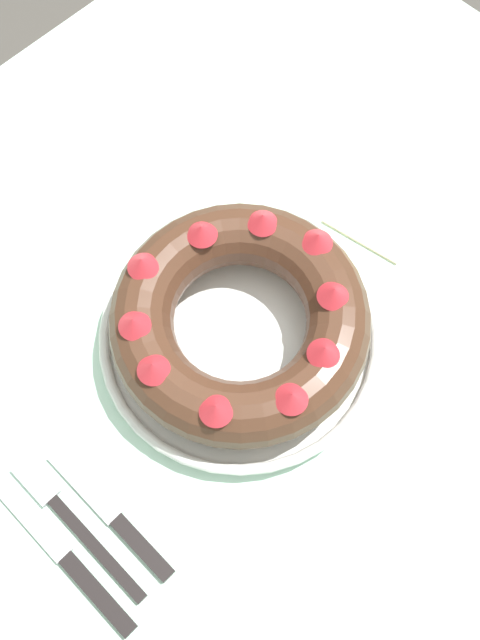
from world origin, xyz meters
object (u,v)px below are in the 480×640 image
bundt_cake (240,320)px  cake_knife (118,521)px  serving_dish (240,337)px  fork (69,518)px  serving_knife (68,560)px  napkin (389,199)px

bundt_cake → cake_knife: bearing=-167.3°
cake_knife → serving_dish: bearing=12.1°
fork → bundt_cake: bearing=5.6°
serving_knife → serving_dish: bearing=13.7°
serving_dish → fork: serving_dish is taller
fork → cake_knife: (0.03, -0.04, -0.00)m
bundt_cake → serving_knife: bundt_cake is taller
serving_dish → cake_knife: size_ratio=1.76×
fork → serving_knife: serving_knife is taller
bundt_cake → cake_knife: (-0.23, -0.05, -0.06)m
serving_dish → fork: size_ratio=1.63×
serving_knife → cake_knife: bearing=-1.9°
fork → napkin: fork is taller
serving_dish → fork: 0.26m
fork → napkin: 0.52m
fork → cake_knife: size_ratio=1.08×
serving_knife → cake_knife: same height
serving_dish → cake_knife: (-0.23, -0.05, -0.01)m
bundt_cake → fork: bundt_cake is taller
serving_dish → serving_knife: 0.29m
cake_knife → napkin: 0.49m
bundt_cake → fork: size_ratio=1.44×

